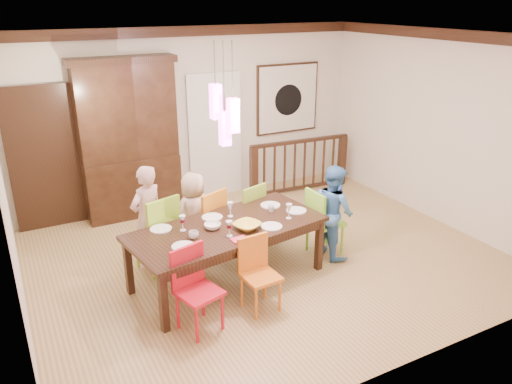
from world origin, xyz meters
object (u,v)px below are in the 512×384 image
chair_far_left (156,227)px  china_hutch (129,139)px  person_far_mid (194,214)px  person_end_right (333,211)px  balustrade (300,164)px  dining_table (227,232)px  person_far_left (147,217)px  chair_end_right (326,217)px

chair_far_left → china_hutch: bearing=-112.2°
person_far_mid → person_end_right: (1.64, -0.90, 0.06)m
chair_far_left → person_end_right: person_end_right is taller
chair_far_left → balustrade: (3.16, 1.54, -0.09)m
china_hutch → chair_far_left: bearing=-96.4°
china_hutch → person_end_right: (2.02, -2.62, -0.62)m
dining_table → person_far_left: (-0.74, 0.83, 0.02)m
balustrade → china_hutch: bearing=177.0°
dining_table → chair_far_left: bearing=125.6°
person_end_right → chair_end_right: bearing=36.2°
chair_far_left → person_end_right: bearing=145.9°
chair_far_left → chair_end_right: chair_far_left is taller
china_hutch → person_far_left: (-0.27, -1.77, -0.56)m
person_far_left → chair_far_left: bearing=91.4°
person_end_right → person_far_left: bearing=70.2°
person_far_mid → person_far_left: bearing=-12.5°
chair_far_left → person_end_right: 2.35m
chair_far_left → person_far_left: size_ratio=0.75×
chair_far_left → balustrade: size_ratio=0.53×
chair_far_left → chair_end_right: 2.27m
china_hutch → person_far_mid: bearing=-77.5°
balustrade → person_end_right: size_ratio=1.52×
china_hutch → person_end_right: bearing=-52.4°
balustrade → person_end_right: 2.46m
dining_table → chair_end_right: size_ratio=2.67×
dining_table → china_hutch: bearing=91.9°
dining_table → person_far_left: 1.11m
dining_table → chair_end_right: chair_end_right is taller
china_hutch → person_far_mid: size_ratio=2.15×
person_far_left → person_end_right: (2.29, -0.86, -0.05)m
chair_far_left → person_far_left: (-0.06, 0.12, 0.10)m
person_far_left → person_end_right: 2.45m
balustrade → person_far_mid: person_far_mid is taller
china_hutch → person_far_mid: 1.89m
person_end_right → person_far_mid: bearing=61.8°
balustrade → person_far_left: bearing=-152.5°
chair_far_left → chair_end_right: bearing=147.5°
dining_table → chair_far_left: 0.98m
person_far_mid → person_end_right: size_ratio=0.91×
china_hutch → dining_table: bearing=-79.7°
chair_end_right → person_far_mid: person_far_mid is taller
balustrade → person_far_mid: bearing=-148.1°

